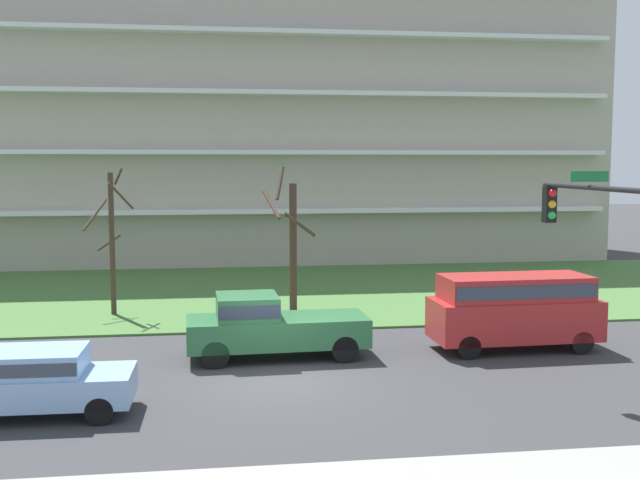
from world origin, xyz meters
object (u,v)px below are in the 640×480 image
object	(u,v)px
traffic_signal_mast	(609,253)
tree_left	(112,239)
tree_center	(291,241)
van_red_center_right	(515,306)
sedan_blue_near_left	(36,379)
pickup_green_center_left	(269,325)

from	to	relation	value
traffic_signal_mast	tree_left	bearing A→B (deg)	130.65
tree_left	tree_center	bearing A→B (deg)	-1.65
van_red_center_right	sedan_blue_near_left	bearing A→B (deg)	16.80
pickup_green_center_left	van_red_center_right	world-z (taller)	van_red_center_right
pickup_green_center_left	traffic_signal_mast	size ratio (longest dim) A/B	0.96
tree_left	pickup_green_center_left	size ratio (longest dim) A/B	1.04
tree_left	pickup_green_center_left	distance (m)	9.18
van_red_center_right	traffic_signal_mast	xyz separation A→B (m)	(-0.89, -7.24, 2.54)
van_red_center_right	tree_left	bearing A→B (deg)	-29.96
tree_center	sedan_blue_near_left	bearing A→B (deg)	-121.88
pickup_green_center_left	van_red_center_right	size ratio (longest dim) A/B	1.04
sedan_blue_near_left	van_red_center_right	xyz separation A→B (m)	(13.43, 4.50, 0.52)
sedan_blue_near_left	traffic_signal_mast	bearing A→B (deg)	-11.47
tree_center	van_red_center_right	size ratio (longest dim) A/B	1.09
sedan_blue_near_left	van_red_center_right	distance (m)	14.18
tree_center	traffic_signal_mast	size ratio (longest dim) A/B	1.00
tree_center	traffic_signal_mast	world-z (taller)	tree_center
van_red_center_right	traffic_signal_mast	world-z (taller)	traffic_signal_mast
tree_left	traffic_signal_mast	size ratio (longest dim) A/B	0.99
tree_center	pickup_green_center_left	bearing A→B (deg)	-101.11
tree_left	tree_center	xyz separation A→B (m)	(6.84, -0.20, -0.14)
tree_left	van_red_center_right	world-z (taller)	tree_left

